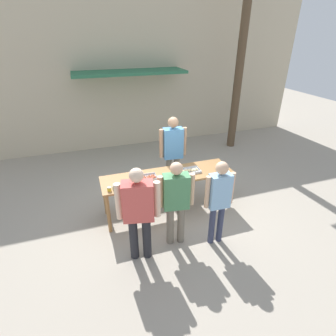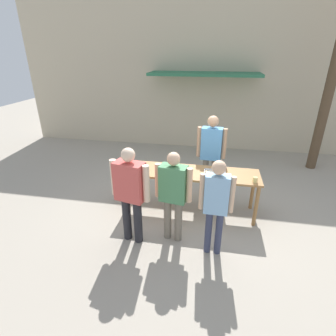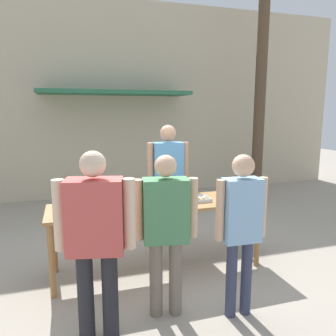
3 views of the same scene
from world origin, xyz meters
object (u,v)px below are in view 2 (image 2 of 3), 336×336
person_customer_with_cup (216,200)px  condiment_jar_mustard (127,170)px  food_tray_buns (214,173)px  person_server_behind_table (211,149)px  food_tray_sausages (168,170)px  beer_cup (255,180)px  person_customer_holding_hotdog (130,189)px  person_customer_waiting_in_line (173,191)px  condiment_jar_ketchup (132,170)px

person_customer_with_cup → condiment_jar_mustard: bearing=-26.3°
food_tray_buns → condiment_jar_mustard: size_ratio=4.91×
person_server_behind_table → person_customer_with_cup: size_ratio=1.12×
food_tray_buns → condiment_jar_mustard: (-1.66, -0.23, 0.02)m
food_tray_sausages → beer_cup: beer_cup is taller
person_customer_holding_hotdog → person_customer_waiting_in_line: person_customer_holding_hotdog is taller
person_server_behind_table → person_customer_with_cup: 1.92m
food_tray_buns → condiment_jar_ketchup: size_ratio=4.91×
food_tray_buns → person_customer_holding_hotdog: person_customer_holding_hotdog is taller
condiment_jar_mustard → beer_cup: size_ratio=0.81×
beer_cup → person_customer_waiting_in_line: person_customer_waiting_in_line is taller
condiment_jar_mustard → person_server_behind_table: (1.56, 1.00, 0.17)m
condiment_jar_mustard → beer_cup: 2.39m
beer_cup → person_server_behind_table: person_server_behind_table is taller
condiment_jar_ketchup → beer_cup: size_ratio=0.81×
beer_cup → person_customer_waiting_in_line: bearing=-152.6°
beer_cup → person_customer_holding_hotdog: size_ratio=0.06×
food_tray_buns → beer_cup: beer_cup is taller
food_tray_buns → person_server_behind_table: (-0.10, 0.77, 0.19)m
food_tray_sausages → person_customer_holding_hotdog: person_customer_holding_hotdog is taller
condiment_jar_mustard → person_customer_holding_hotdog: 0.92m
food_tray_buns → person_customer_holding_hotdog: (-1.31, -1.08, 0.10)m
beer_cup → person_server_behind_table: bearing=129.6°
condiment_jar_mustard → condiment_jar_ketchup: (0.10, 0.01, 0.00)m
food_tray_sausages → person_customer_holding_hotdog: bearing=-111.3°
food_tray_sausages → person_customer_with_cup: (0.94, -1.14, 0.09)m
beer_cup → person_server_behind_table: size_ratio=0.06×
person_server_behind_table → person_customer_holding_hotdog: person_server_behind_table is taller
person_server_behind_table → food_tray_sausages: bearing=-131.4°
food_tray_sausages → condiment_jar_mustard: (-0.77, -0.23, 0.02)m
food_tray_buns → person_server_behind_table: person_server_behind_table is taller
condiment_jar_mustard → person_server_behind_table: person_server_behind_table is taller
condiment_jar_mustard → person_customer_with_cup: person_customer_with_cup is taller
food_tray_sausages → condiment_jar_ketchup: bearing=-162.4°
food_tray_sausages → beer_cup: bearing=-7.7°
food_tray_sausages → beer_cup: 1.63m
food_tray_sausages → person_customer_with_cup: size_ratio=0.22×
food_tray_sausages → condiment_jar_mustard: 0.80m
beer_cup → person_customer_waiting_in_line: 1.54m
condiment_jar_ketchup → beer_cup: (2.29, -0.01, 0.01)m
beer_cup → person_customer_holding_hotdog: (-2.04, -0.86, 0.07)m
food_tray_sausages → person_customer_with_cup: person_customer_with_cup is taller
person_customer_waiting_in_line → food_tray_buns: bearing=-115.5°
condiment_jar_ketchup → beer_cup: bearing=-0.2°
food_tray_sausages → person_customer_holding_hotdog: size_ratio=0.21×
person_customer_holding_hotdog → person_customer_waiting_in_line: bearing=-154.8°
condiment_jar_mustard → person_customer_waiting_in_line: 1.24m
condiment_jar_ketchup → person_customer_with_cup: bearing=-30.0°
person_server_behind_table → condiment_jar_ketchup: bearing=-141.6°
condiment_jar_ketchup → person_customer_holding_hotdog: size_ratio=0.05×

